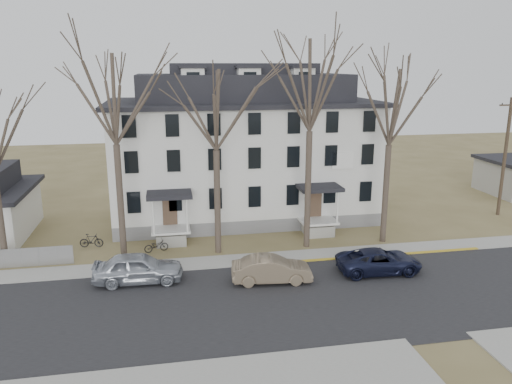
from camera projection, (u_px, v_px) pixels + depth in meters
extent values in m
plane|color=olive|center=(343.00, 317.00, 24.29)|extent=(120.00, 120.00, 0.00)
cube|color=#27272A|center=(330.00, 299.00, 26.20)|extent=(120.00, 10.00, 0.04)
cube|color=#A09F97|center=(299.00, 257.00, 31.91)|extent=(120.00, 2.00, 0.08)
cube|color=gold|center=(378.00, 257.00, 31.94)|extent=(14.00, 0.25, 0.06)
cube|color=slate|center=(243.00, 208.00, 40.96)|extent=(20.00, 10.00, 1.00)
cube|color=silver|center=(243.00, 154.00, 39.84)|extent=(20.00, 10.00, 8.00)
cube|color=black|center=(243.00, 102.00, 38.83)|extent=(20.80, 10.80, 0.30)
cube|color=black|center=(243.00, 87.00, 38.55)|extent=(16.00, 7.00, 2.00)
cube|color=black|center=(243.00, 69.00, 38.20)|extent=(11.00, 4.50, 0.80)
cube|color=white|center=(171.00, 230.00, 34.09)|extent=(2.60, 2.00, 0.16)
cube|color=white|center=(318.00, 221.00, 35.96)|extent=(2.60, 2.00, 0.16)
cube|color=white|center=(343.00, 161.00, 36.11)|extent=(1.60, 0.08, 1.20)
cylinder|color=#473B31|center=(121.00, 203.00, 30.77)|extent=(0.40, 0.40, 7.28)
cylinder|color=#473B31|center=(217.00, 202.00, 31.90)|extent=(0.40, 0.40, 6.76)
cylinder|color=#473B31|center=(308.00, 190.00, 32.84)|extent=(0.40, 0.40, 7.80)
cylinder|color=#473B31|center=(385.00, 194.00, 33.95)|extent=(0.40, 0.40, 6.76)
cylinder|color=#473B31|center=(0.00, 222.00, 29.72)|extent=(0.40, 0.40, 5.72)
cylinder|color=#3D3023|center=(505.00, 158.00, 39.74)|extent=(0.28, 0.28, 9.50)
cube|color=#3D3023|center=(511.00, 105.00, 38.71)|extent=(2.00, 0.12, 0.12)
imported|color=#A8AEB9|center=(138.00, 268.00, 27.95)|extent=(5.04, 2.18, 1.69)
imported|color=#766650|center=(272.00, 270.00, 28.01)|extent=(4.62, 2.00, 1.48)
imported|color=#151932|center=(379.00, 262.00, 29.34)|extent=(5.07, 2.50, 1.38)
imported|color=black|center=(156.00, 246.00, 32.61)|extent=(1.66, 0.90, 0.83)
imported|color=black|center=(91.00, 241.00, 33.39)|extent=(1.62, 0.65, 0.95)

